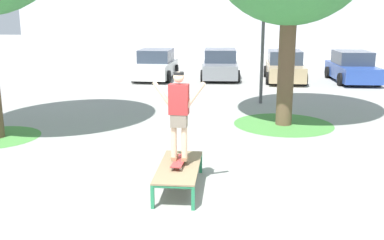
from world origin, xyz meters
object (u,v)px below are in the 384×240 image
object	(u,v)px
car_grey	(220,65)
car_tan	(285,67)
skateboard	(179,161)
skater	(179,110)
car_white	(156,65)
skate_box	(179,168)
car_blue	(352,68)

from	to	relation	value
car_grey	car_tan	size ratio (longest dim) A/B	1.02
skateboard	skater	distance (m)	0.99
car_white	car_tan	distance (m)	6.54
skate_box	car_tan	bearing A→B (deg)	80.42
skate_box	car_tan	xyz separation A→B (m)	(2.48, 14.70, 0.28)
car_white	skate_box	bearing A→B (deg)	-74.28
car_white	car_tan	size ratio (longest dim) A/B	1.00
car_white	car_tan	bearing A→B (deg)	2.81
car_blue	skateboard	bearing A→B (deg)	-111.16
car_grey	car_tan	bearing A→B (deg)	-6.27
car_blue	car_grey	bearing A→B (deg)	178.58
skateboard	car_white	distance (m)	14.89
car_blue	car_white	bearing A→B (deg)	-176.98
car_white	car_blue	bearing A→B (deg)	3.02
skate_box	car_blue	distance (m)	15.97
skater	car_blue	distance (m)	15.94
car_grey	car_tan	world-z (taller)	same
skateboard	skater	bearing A→B (deg)	90.62
car_grey	car_blue	world-z (taller)	same
car_grey	skater	bearing A→B (deg)	-87.02
skateboard	car_tan	xyz separation A→B (m)	(2.48, 14.65, 0.15)
car_tan	car_white	bearing A→B (deg)	-177.19
skate_box	car_grey	bearing A→B (deg)	92.99
skateboard	car_grey	xyz separation A→B (m)	(-0.78, 15.00, 0.15)
skate_box	skater	bearing A→B (deg)	94.24
skate_box	car_white	bearing A→B (deg)	105.72
car_white	car_tan	xyz separation A→B (m)	(6.53, 0.32, 0.00)
car_grey	skate_box	bearing A→B (deg)	-87.01
car_white	car_grey	size ratio (longest dim) A/B	0.98
skater	car_grey	distance (m)	15.05
skater	car_grey	xyz separation A→B (m)	(-0.78, 15.00, -0.84)
car_blue	car_tan	bearing A→B (deg)	-176.55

